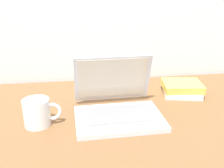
# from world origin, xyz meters

# --- Properties ---
(desk) EXTENTS (1.60, 0.76, 0.03)m
(desk) POSITION_xyz_m (0.00, 0.00, 0.01)
(desk) COLOR brown
(desk) RESTS_ON ground
(laptop) EXTENTS (0.32, 0.29, 0.21)m
(laptop) POSITION_xyz_m (0.03, -0.01, 0.08)
(laptop) COLOR silver
(laptop) RESTS_ON desk
(coffee_mug) EXTENTS (0.13, 0.09, 0.10)m
(coffee_mug) POSITION_xyz_m (-0.25, -0.05, 0.08)
(coffee_mug) COLOR white
(coffee_mug) RESTS_ON desk
(book_stack) EXTENTS (0.19, 0.18, 0.05)m
(book_stack) POSITION_xyz_m (0.35, 0.15, 0.06)
(book_stack) COLOR silver
(book_stack) RESTS_ON desk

